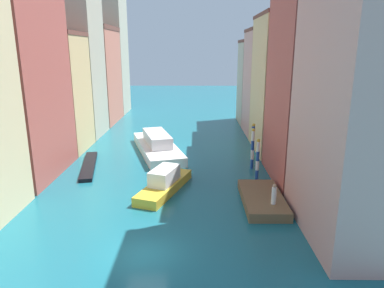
{
  "coord_description": "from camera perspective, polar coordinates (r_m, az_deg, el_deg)",
  "views": [
    {
      "loc": [
        3.02,
        -18.63,
        11.87
      ],
      "look_at": [
        2.64,
        19.89,
        1.5
      ],
      "focal_mm": 32.98,
      "sensor_mm": 36.0,
      "label": 1
    }
  ],
  "objects": [
    {
      "name": "gondola_black",
      "position": [
        38.21,
        -16.33,
        -3.37
      ],
      "size": [
        3.08,
        9.08,
        0.37
      ],
      "color": "black",
      "rests_on": "ground"
    },
    {
      "name": "building_left_5",
      "position": [
        69.85,
        -13.28,
        13.85
      ],
      "size": [
        6.18,
        7.68,
        21.7
      ],
      "color": "#BCB299",
      "rests_on": "ground"
    },
    {
      "name": "building_right_1",
      "position": [
        33.37,
        18.69,
        9.98
      ],
      "size": [
        6.18,
        9.69,
        18.7
      ],
      "color": "#B25147",
      "rests_on": "ground"
    },
    {
      "name": "vaporetto_white",
      "position": [
        41.95,
        -5.64,
        -0.22
      ],
      "size": [
        7.5,
        13.53,
        2.38
      ],
      "color": "white",
      "rests_on": "ground"
    },
    {
      "name": "motorboat_0",
      "position": [
        30.61,
        -4.46,
        -6.27
      ],
      "size": [
        4.57,
        8.03,
        2.07
      ],
      "color": "gold",
      "rests_on": "ground"
    },
    {
      "name": "building_left_1",
      "position": [
        36.37,
        -26.63,
        12.23
      ],
      "size": [
        6.18,
        10.85,
        22.08
      ],
      "color": "#B25147",
      "rests_on": "ground"
    },
    {
      "name": "mooring_pole_2",
      "position": [
        38.06,
        9.8,
        0.17
      ],
      "size": [
        0.36,
        0.36,
        4.36
      ],
      "color": "#1E479E",
      "rests_on": "ground"
    },
    {
      "name": "waterfront_dock",
      "position": [
        28.87,
        11.3,
        -8.73
      ],
      "size": [
        3.11,
        6.82,
        0.72
      ],
      "color": "brown",
      "rests_on": "ground"
    },
    {
      "name": "building_right_0",
      "position": [
        23.74,
        26.73,
        12.39
      ],
      "size": [
        6.18,
        10.45,
        22.78
      ],
      "color": "tan",
      "rests_on": "ground"
    },
    {
      "name": "building_right_4",
      "position": [
        59.4,
        10.63,
        9.8
      ],
      "size": [
        6.18,
        7.28,
        13.34
      ],
      "color": "#BCB299",
      "rests_on": "ground"
    },
    {
      "name": "person_on_dock",
      "position": [
        27.06,
        13.11,
        -7.99
      ],
      "size": [
        0.36,
        0.36,
        1.57
      ],
      "color": "white",
      "rests_on": "waterfront_dock"
    },
    {
      "name": "building_right_2",
      "position": [
        43.06,
        14.49,
        9.32
      ],
      "size": [
        6.18,
        9.63,
        15.8
      ],
      "color": "#DBB77A",
      "rests_on": "ground"
    },
    {
      "name": "building_right_3",
      "position": [
        51.66,
        12.15,
        9.69
      ],
      "size": [
        6.18,
        8.09,
        14.64
      ],
      "color": "tan",
      "rests_on": "ground"
    },
    {
      "name": "building_left_3",
      "position": [
        51.7,
        -18.29,
        13.57
      ],
      "size": [
        6.18,
        7.62,
        22.35
      ],
      "color": "#BCB299",
      "rests_on": "ground"
    },
    {
      "name": "ground_plane",
      "position": [
        44.84,
        -3.31,
        -0.31
      ],
      "size": [
        154.0,
        154.0,
        0.0
      ],
      "primitive_type": "plane",
      "color": "#196070"
    },
    {
      "name": "building_left_2",
      "position": [
        44.87,
        -20.88,
        7.78
      ],
      "size": [
        6.18,
        7.18,
        13.86
      ],
      "color": "#DBB77A",
      "rests_on": "ground"
    },
    {
      "name": "building_left_4",
      "position": [
        60.98,
        -15.16,
        10.68
      ],
      "size": [
        6.18,
        10.88,
        15.47
      ],
      "color": "#C6705B",
      "rests_on": "ground"
    },
    {
      "name": "mooring_pole_1",
      "position": [
        36.29,
        9.76,
        -0.66
      ],
      "size": [
        0.34,
        0.34,
        4.24
      ],
      "color": "#1E479E",
      "rests_on": "ground"
    },
    {
      "name": "mooring_pole_0",
      "position": [
        33.37,
        10.56,
        -2.36
      ],
      "size": [
        0.33,
        0.33,
        3.95
      ],
      "color": "#1E479E",
      "rests_on": "ground"
    }
  ]
}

